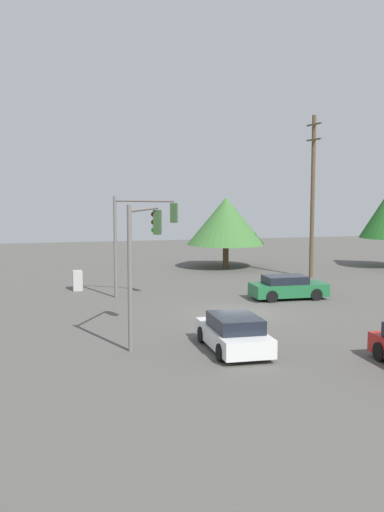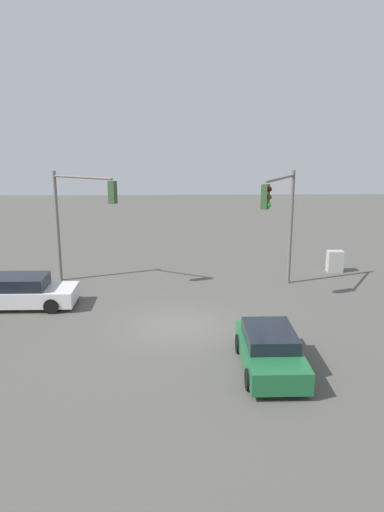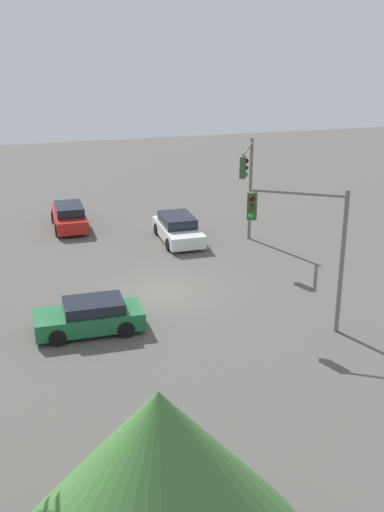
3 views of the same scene
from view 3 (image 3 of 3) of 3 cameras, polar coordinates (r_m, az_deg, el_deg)
name	(u,v)px [view 3 (image 3 of 3)]	position (r m, az deg, el deg)	size (l,w,h in m)	color
ground_plane	(165,292)	(28.85, -2.44, -3.18)	(80.00, 80.00, 0.00)	#54514C
sedan_green	(90,317)	(25.28, -9.06, -5.33)	(1.93, 4.16, 1.30)	#1E6638
sedan_white	(178,229)	(35.36, -1.25, 2.44)	(4.52, 2.02, 1.40)	silver
sedan_red	(69,216)	(38.23, -10.86, 3.48)	(4.41, 1.88, 1.45)	red
traffic_signal_main	(248,177)	(33.53, 4.98, 7.05)	(3.35, 1.91, 5.63)	slate
traffic_signal_cross	(303,233)	(24.51, 9.87, 2.01)	(2.15, 3.27, 5.68)	slate
tree_behind	(160,474)	(12.50, -2.89, -18.79)	(5.88, 5.88, 5.31)	brown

